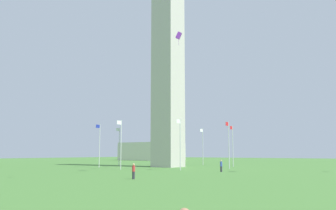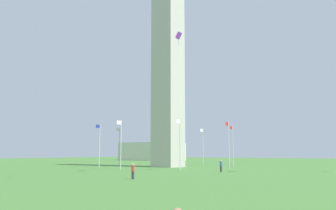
# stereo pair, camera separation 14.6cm
# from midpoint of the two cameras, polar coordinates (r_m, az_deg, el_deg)

# --- Properties ---
(ground_plane) EXTENTS (260.00, 260.00, 0.00)m
(ground_plane) POSITION_cam_midpoint_polar(r_m,az_deg,el_deg) (71.95, -0.06, -9.78)
(ground_plane) COLOR #3D6B2D
(obelisk_monument) EXTENTS (4.94, 4.94, 44.91)m
(obelisk_monument) POSITION_cam_midpoint_polar(r_m,az_deg,el_deg) (74.54, -0.06, 7.74)
(obelisk_monument) COLOR #B7B2A8
(obelisk_monument) RESTS_ON ground
(flagpole_n) EXTENTS (1.12, 0.14, 8.30)m
(flagpole_n) POSITION_cam_midpoint_polar(r_m,az_deg,el_deg) (61.65, -7.54, -5.86)
(flagpole_n) COLOR silver
(flagpole_n) RESTS_ON ground
(flagpole_ne) EXTENTS (1.12, 0.14, 8.30)m
(flagpole_ne) POSITION_cam_midpoint_polar(r_m,az_deg,el_deg) (58.68, 1.85, -5.84)
(flagpole_ne) COLOR silver
(flagpole_ne) RESTS_ON ground
(flagpole_e) EXTENTS (1.12, 0.14, 8.30)m
(flagpole_e) POSITION_cam_midpoint_polar(r_m,az_deg,el_deg) (64.81, 9.51, -5.91)
(flagpole_e) COLOR silver
(flagpole_e) RESTS_ON ground
(flagpole_se) EXTENTS (1.12, 0.14, 8.30)m
(flagpole_se) POSITION_cam_midpoint_polar(r_m,az_deg,el_deg) (75.02, 10.13, -6.10)
(flagpole_se) COLOR silver
(flagpole_se) RESTS_ON ground
(flagpole_s) EXTENTS (1.12, 0.14, 8.30)m
(flagpole_s) POSITION_cam_midpoint_polar(r_m,az_deg,el_deg) (83.00, 5.45, -6.31)
(flagpole_s) COLOR silver
(flagpole_s) RESTS_ON ground
(flagpole_sw) EXTENTS (1.12, 0.14, 8.30)m
(flagpole_sw) POSITION_cam_midpoint_polar(r_m,az_deg,el_deg) (85.12, -1.42, -6.37)
(flagpole_sw) COLOR silver
(flagpole_sw) RESTS_ON ground
(flagpole_w) EXTENTS (1.12, 0.14, 8.30)m
(flagpole_w) POSITION_cam_midpoint_polar(r_m,az_deg,el_deg) (80.55, -7.80, -6.24)
(flagpole_w) COLOR silver
(flagpole_w) RESTS_ON ground
(flagpole_nw) EXTENTS (1.12, 0.14, 8.30)m
(flagpole_nw) POSITION_cam_midpoint_polar(r_m,az_deg,el_deg) (71.14, -10.86, -6.01)
(flagpole_nw) COLOR silver
(flagpole_nw) RESTS_ON ground
(person_blue_shirt) EXTENTS (0.32, 0.32, 1.74)m
(person_blue_shirt) POSITION_cam_midpoint_polar(r_m,az_deg,el_deg) (54.20, 8.33, -9.52)
(person_blue_shirt) COLOR #2D2D38
(person_blue_shirt) RESTS_ON ground
(person_red_shirt) EXTENTS (0.32, 0.32, 1.66)m
(person_red_shirt) POSITION_cam_midpoint_polar(r_m,az_deg,el_deg) (39.36, -5.57, -10.39)
(person_red_shirt) COLOR #2D2D38
(person_red_shirt) RESTS_ON ground
(kite_purple_box) EXTENTS (1.04, 1.28, 2.52)m
(kite_purple_box) POSITION_cam_midpoint_polar(r_m,az_deg,el_deg) (66.76, 1.64, 10.92)
(kite_purple_box) COLOR purple
(distant_building) EXTENTS (19.46, 17.82, 6.57)m
(distant_building) POSITION_cam_midpoint_polar(r_m,az_deg,el_deg) (139.63, -2.55, -7.34)
(distant_building) COLOR beige
(distant_building) RESTS_ON ground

